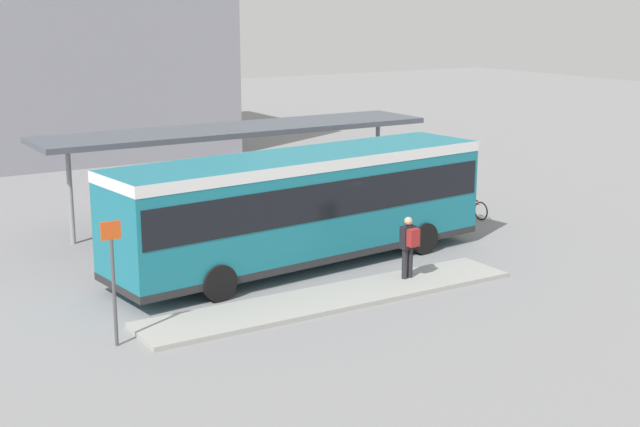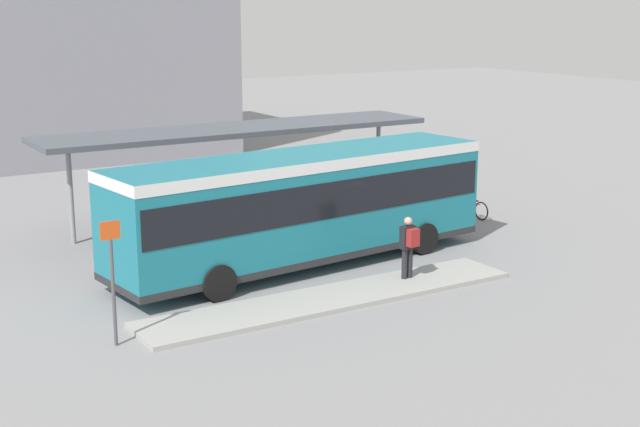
# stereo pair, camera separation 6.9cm
# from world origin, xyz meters

# --- Properties ---
(ground_plane) EXTENTS (120.00, 120.00, 0.00)m
(ground_plane) POSITION_xyz_m (0.00, 0.00, 0.00)
(ground_plane) COLOR gray
(curb_island) EXTENTS (10.29, 1.80, 0.12)m
(curb_island) POSITION_xyz_m (-0.96, -3.08, 0.06)
(curb_island) COLOR #9E9E99
(curb_island) RESTS_ON ground_plane
(city_bus) EXTENTS (11.71, 3.74, 3.21)m
(city_bus) POSITION_xyz_m (0.01, 0.00, 1.88)
(city_bus) COLOR #197284
(city_bus) RESTS_ON ground_plane
(pedestrian_waiting) EXTENTS (0.43, 0.45, 1.68)m
(pedestrian_waiting) POSITION_xyz_m (1.55, -2.91, 1.08)
(pedestrian_waiting) COLOR #232328
(pedestrian_waiting) RESTS_ON curb_island
(bicycle_red) EXTENTS (0.48, 1.53, 0.66)m
(bicycle_red) POSITION_xyz_m (8.01, 1.88, 0.33)
(bicycle_red) COLOR black
(bicycle_red) RESTS_ON ground_plane
(bicycle_green) EXTENTS (0.48, 1.64, 0.72)m
(bicycle_green) POSITION_xyz_m (7.89, 2.77, 0.36)
(bicycle_green) COLOR black
(bicycle_green) RESTS_ON ground_plane
(bicycle_blue) EXTENTS (0.48, 1.67, 0.72)m
(bicycle_blue) POSITION_xyz_m (8.15, 3.66, 0.36)
(bicycle_blue) COLOR black
(bicycle_blue) RESTS_ON ground_plane
(bicycle_yellow) EXTENTS (0.48, 1.66, 0.72)m
(bicycle_yellow) POSITION_xyz_m (7.82, 4.55, 0.36)
(bicycle_yellow) COLOR black
(bicycle_yellow) RESTS_ON ground_plane
(station_shelter) EXTENTS (13.67, 2.84, 3.25)m
(station_shelter) POSITION_xyz_m (0.92, 5.80, 3.13)
(station_shelter) COLOR #4C515B
(station_shelter) RESTS_ON ground_plane
(potted_planter_near_shelter) EXTENTS (0.95, 0.95, 1.46)m
(potted_planter_near_shelter) POSITION_xyz_m (2.46, 3.54, 0.76)
(potted_planter_near_shelter) COLOR slate
(potted_planter_near_shelter) RESTS_ON ground_plane
(platform_sign) EXTENTS (0.44, 0.08, 2.80)m
(platform_sign) POSITION_xyz_m (-6.63, -3.16, 1.56)
(platform_sign) COLOR #4C4C51
(platform_sign) RESTS_ON ground_plane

